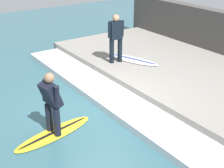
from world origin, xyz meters
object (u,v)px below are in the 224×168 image
Objects in this scene: surfboard_riding at (54,133)px; surfer_waiting_near at (116,36)px; surfer_riding at (51,101)px; surfboard_waiting_near at (132,60)px.

surfer_waiting_near is (3.45, 2.31, 1.26)m from surfboard_riding.
surfer_riding is 4.57m from surfboard_waiting_near.
surfer_riding is at bearing -146.15° from surfer_waiting_near.
surfboard_riding is at bearing -146.15° from surfer_waiting_near.
surfer_riding is at bearing -152.34° from surfboard_waiting_near.
surfboard_riding is 4.34m from surfer_waiting_near.
surfboard_waiting_near is (0.57, -0.20, -0.89)m from surfer_waiting_near.
surfboard_waiting_near is at bearing -19.61° from surfer_waiting_near.
surfer_waiting_near reaches higher than surfer_riding.
surfboard_waiting_near is (4.02, 2.11, -0.50)m from surfer_riding.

